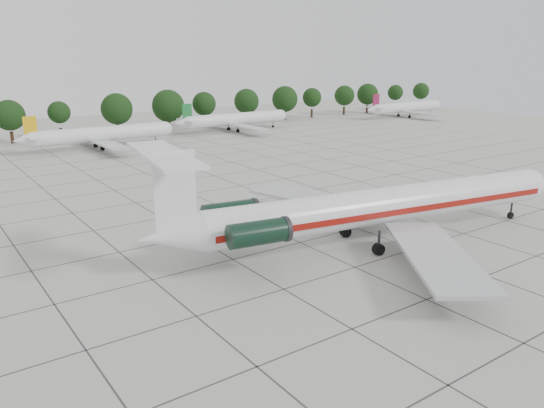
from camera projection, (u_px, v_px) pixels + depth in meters
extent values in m
plane|color=#ACACA5|center=(300.00, 243.00, 54.00)|extent=(260.00, 260.00, 0.00)
cube|color=#383838|center=(225.00, 209.00, 65.76)|extent=(170.00, 170.00, 0.02)
cylinder|color=silver|center=(390.00, 204.00, 53.56)|extent=(39.73, 10.43, 3.64)
sphere|color=silver|center=(528.00, 185.00, 61.77)|extent=(3.64, 3.64, 3.64)
cone|color=silver|center=(171.00, 236.00, 44.21)|extent=(6.06, 4.54, 3.64)
cube|color=maroon|center=(379.00, 203.00, 55.24)|extent=(38.02, 6.72, 0.61)
cube|color=maroon|center=(401.00, 212.00, 52.04)|extent=(38.02, 6.72, 0.61)
cube|color=#B7BABC|center=(317.00, 199.00, 61.45)|extent=(9.20, 17.29, 0.33)
cube|color=#B7BABC|center=(436.00, 255.00, 44.21)|extent=(13.63, 16.46, 0.33)
cube|color=black|center=(234.00, 215.00, 49.01)|extent=(2.64, 1.83, 0.28)
cylinder|color=black|center=(231.00, 213.00, 49.68)|extent=(5.57, 2.98, 2.09)
cube|color=black|center=(255.00, 230.00, 44.70)|extent=(2.64, 1.83, 0.28)
cylinder|color=black|center=(259.00, 233.00, 44.03)|extent=(5.57, 2.98, 2.09)
cube|color=silver|center=(175.00, 191.00, 43.39)|extent=(3.53, 0.91, 6.62)
cube|color=silver|center=(163.00, 154.00, 42.23)|extent=(5.54, 13.60, 0.24)
cylinder|color=black|center=(511.00, 210.00, 61.62)|extent=(0.26, 0.26, 2.09)
cylinder|color=black|center=(510.00, 215.00, 61.80)|extent=(0.81, 0.44, 0.77)
cylinder|color=black|center=(346.00, 224.00, 55.34)|extent=(0.31, 0.31, 1.98)
cylinder|color=black|center=(345.00, 232.00, 55.59)|extent=(1.20, 0.84, 1.10)
cylinder|color=black|center=(379.00, 241.00, 50.36)|extent=(0.31, 0.31, 1.98)
cylinder|color=black|center=(378.00, 249.00, 50.60)|extent=(1.20, 0.84, 1.10)
imported|color=orange|center=(497.00, 197.00, 67.31)|extent=(0.83, 0.72, 1.92)
cylinder|color=silver|center=(103.00, 134.00, 106.99)|extent=(27.20, 3.00, 3.00)
cube|color=#B7BABC|center=(98.00, 140.00, 106.76)|extent=(3.50, 27.20, 0.25)
cube|color=gold|center=(30.00, 126.00, 98.80)|extent=(2.40, 0.25, 3.60)
cylinder|color=black|center=(96.00, 146.00, 108.87)|extent=(0.80, 0.45, 0.80)
cylinder|color=black|center=(103.00, 149.00, 105.42)|extent=(0.80, 0.45, 0.80)
cylinder|color=silver|center=(236.00, 119.00, 131.77)|extent=(27.20, 3.00, 3.00)
cube|color=#B7BABC|center=(233.00, 124.00, 131.54)|extent=(3.50, 27.20, 0.25)
cube|color=#166529|center=(187.00, 112.00, 123.57)|extent=(2.40, 0.25, 3.60)
cylinder|color=black|center=(229.00, 129.00, 133.64)|extent=(0.80, 0.45, 0.80)
cylinder|color=black|center=(238.00, 131.00, 130.19)|extent=(0.80, 0.45, 0.80)
cylinder|color=silver|center=(407.00, 107.00, 161.32)|extent=(27.20, 3.00, 3.00)
cube|color=#B7BABC|center=(404.00, 111.00, 161.09)|extent=(3.50, 27.20, 0.25)
cube|color=maroon|center=(376.00, 101.00, 153.12)|extent=(2.40, 0.25, 3.60)
cylinder|color=black|center=(398.00, 115.00, 163.19)|extent=(0.80, 0.45, 0.80)
cylinder|color=black|center=(410.00, 116.00, 159.74)|extent=(0.80, 0.45, 0.80)
cylinder|color=#332114|center=(12.00, 138.00, 113.81)|extent=(0.70, 0.70, 2.50)
sphere|color=black|center=(9.00, 115.00, 112.52)|extent=(6.50, 6.50, 6.50)
cylinder|color=#332114|center=(61.00, 134.00, 119.49)|extent=(0.70, 0.70, 2.50)
sphere|color=black|center=(59.00, 112.00, 118.20)|extent=(4.93, 4.93, 4.93)
cylinder|color=#332114|center=(118.00, 129.00, 126.84)|extent=(0.70, 0.70, 2.50)
sphere|color=black|center=(117.00, 109.00, 125.55)|extent=(7.40, 7.40, 7.40)
cylinder|color=#332114|center=(169.00, 125.00, 134.19)|extent=(0.70, 0.70, 2.50)
sphere|color=black|center=(168.00, 106.00, 132.90)|extent=(8.08, 8.08, 8.08)
cylinder|color=#332114|center=(205.00, 122.00, 139.87)|extent=(0.70, 0.70, 2.50)
sphere|color=black|center=(204.00, 104.00, 138.58)|extent=(6.17, 6.17, 6.17)
cylinder|color=#332114|center=(247.00, 119.00, 147.22)|extent=(0.70, 0.70, 2.50)
sphere|color=black|center=(246.00, 101.00, 145.93)|extent=(6.82, 6.82, 6.82)
cylinder|color=#332114|center=(285.00, 116.00, 154.57)|extent=(0.70, 0.70, 2.50)
sphere|color=black|center=(285.00, 99.00, 153.28)|extent=(7.44, 7.44, 7.44)
cylinder|color=#332114|center=(312.00, 113.00, 160.25)|extent=(0.70, 0.70, 2.50)
sphere|color=black|center=(312.00, 97.00, 158.95)|extent=(5.66, 5.66, 5.66)
cylinder|color=#332114|center=(344.00, 111.00, 167.60)|extent=(0.70, 0.70, 2.50)
sphere|color=black|center=(344.00, 96.00, 166.30)|extent=(6.25, 6.25, 6.25)
cylinder|color=#332114|center=(367.00, 109.00, 173.28)|extent=(0.70, 0.70, 2.50)
sphere|color=black|center=(368.00, 94.00, 171.98)|extent=(6.79, 6.79, 6.79)
cylinder|color=#332114|center=(394.00, 107.00, 180.63)|extent=(0.70, 0.70, 2.50)
sphere|color=black|center=(395.00, 93.00, 179.33)|extent=(5.16, 5.16, 5.16)
cylinder|color=#332114|center=(420.00, 105.00, 187.98)|extent=(0.70, 0.70, 2.50)
sphere|color=black|center=(421.00, 91.00, 186.68)|extent=(5.68, 5.68, 5.68)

